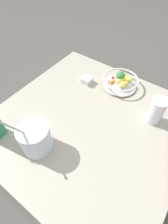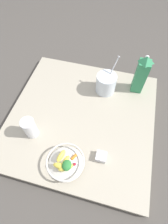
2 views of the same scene
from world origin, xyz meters
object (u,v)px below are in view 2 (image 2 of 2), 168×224
object	(u,v)px
fruit_bowl	(66,163)
yogurt_tub	(106,83)
spice_jar	(101,157)
milk_carton	(141,74)
drinking_cup	(30,128)

from	to	relation	value
fruit_bowl	yogurt_tub	bearing A→B (deg)	-100.02
fruit_bowl	spice_jar	distance (m)	0.20
milk_carton	drinking_cup	distance (m)	0.77
milk_carton	drinking_cup	xyz separation A→B (m)	(0.57, 0.51, -0.07)
milk_carton	spice_jar	bearing A→B (deg)	76.15
yogurt_tub	drinking_cup	world-z (taller)	yogurt_tub
fruit_bowl	spice_jar	size ratio (longest dim) A/B	3.55
fruit_bowl	drinking_cup	xyz separation A→B (m)	(0.26, -0.13, 0.04)
drinking_cup	fruit_bowl	bearing A→B (deg)	153.47
drinking_cup	spice_jar	distance (m)	0.44
fruit_bowl	yogurt_tub	world-z (taller)	yogurt_tub
drinking_cup	yogurt_tub	bearing A→B (deg)	-128.81
milk_carton	drinking_cup	world-z (taller)	milk_carton
fruit_bowl	milk_carton	bearing A→B (deg)	-115.89
milk_carton	fruit_bowl	bearing A→B (deg)	64.11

